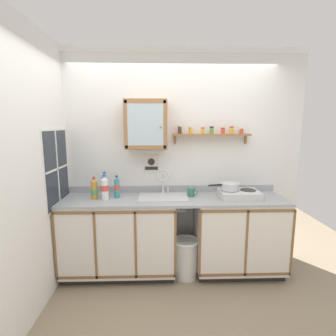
# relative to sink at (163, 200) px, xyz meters

# --- Properties ---
(floor) EXTENTS (5.63, 5.63, 0.00)m
(floor) POSITION_rel_sink_xyz_m (0.12, -0.38, -0.91)
(floor) COLOR gray
(floor) RESTS_ON ground
(back_wall) EXTENTS (3.23, 0.07, 2.69)m
(back_wall) POSITION_rel_sink_xyz_m (0.12, 0.28, 0.45)
(back_wall) COLOR white
(back_wall) RESTS_ON ground
(side_wall_left) EXTENTS (0.05, 3.43, 2.69)m
(side_wall_left) POSITION_rel_sink_xyz_m (-1.21, -0.66, 0.44)
(side_wall_left) COLOR white
(side_wall_left) RESTS_ON ground
(lower_cabinet_run) EXTENTS (1.32, 0.59, 0.91)m
(lower_cabinet_run) POSITION_rel_sink_xyz_m (-0.52, -0.03, -0.45)
(lower_cabinet_run) COLOR black
(lower_cabinet_run) RESTS_ON ground
(lower_cabinet_run_right) EXTENTS (1.05, 0.59, 0.91)m
(lower_cabinet_run_right) POSITION_rel_sink_xyz_m (0.90, -0.03, -0.45)
(lower_cabinet_run_right) COLOR black
(lower_cabinet_run_right) RESTS_ON ground
(countertop) EXTENTS (2.59, 0.61, 0.03)m
(countertop) POSITION_rel_sink_xyz_m (0.12, -0.04, 0.01)
(countertop) COLOR #9EA3A8
(countertop) RESTS_ON lower_cabinet_run
(backsplash) EXTENTS (2.59, 0.02, 0.08)m
(backsplash) POSITION_rel_sink_xyz_m (0.12, 0.24, 0.07)
(backsplash) COLOR #9EA3A8
(backsplash) RESTS_ON countertop
(sink) EXTENTS (0.58, 0.42, 0.45)m
(sink) POSITION_rel_sink_xyz_m (0.00, 0.00, 0.00)
(sink) COLOR silver
(sink) RESTS_ON countertop
(hot_plate_stove) EXTENTS (0.46, 0.33, 0.09)m
(hot_plate_stove) POSITION_rel_sink_xyz_m (0.89, -0.05, 0.07)
(hot_plate_stove) COLOR silver
(hot_plate_stove) RESTS_ON countertop
(saucepan) EXTENTS (0.37, 0.22, 0.09)m
(saucepan) POSITION_rel_sink_xyz_m (0.78, -0.03, 0.16)
(saucepan) COLOR silver
(saucepan) RESTS_ON hot_plate_stove
(bottle_opaque_white_0) EXTENTS (0.08, 0.08, 0.29)m
(bottle_opaque_white_0) POSITION_rel_sink_xyz_m (-0.66, -0.08, 0.17)
(bottle_opaque_white_0) COLOR white
(bottle_opaque_white_0) RESTS_ON countertop
(bottle_juice_amber_1) EXTENTS (0.08, 0.08, 0.26)m
(bottle_juice_amber_1) POSITION_rel_sink_xyz_m (-0.79, -0.05, 0.14)
(bottle_juice_amber_1) COLOR gold
(bottle_juice_amber_1) RESTS_ON countertop
(bottle_water_blue_2) EXTENTS (0.08, 0.08, 0.30)m
(bottle_water_blue_2) POSITION_rel_sink_xyz_m (-0.69, 0.05, 0.17)
(bottle_water_blue_2) COLOR #8CB7E0
(bottle_water_blue_2) RESTS_ON countertop
(bottle_detergent_teal_3) EXTENTS (0.06, 0.06, 0.26)m
(bottle_detergent_teal_3) POSITION_rel_sink_xyz_m (-0.54, -0.00, 0.15)
(bottle_detergent_teal_3) COLOR teal
(bottle_detergent_teal_3) RESTS_ON countertop
(mug) EXTENTS (0.12, 0.08, 0.10)m
(mug) POSITION_rel_sink_xyz_m (0.33, 0.02, 0.08)
(mug) COLOR #337259
(mug) RESTS_ON countertop
(wall_cabinet) EXTENTS (0.49, 0.30, 0.57)m
(wall_cabinet) POSITION_rel_sink_xyz_m (-0.20, 0.12, 0.87)
(wall_cabinet) COLOR #996B42
(spice_shelf) EXTENTS (0.94, 0.14, 0.23)m
(spice_shelf) POSITION_rel_sink_xyz_m (0.59, 0.19, 0.77)
(spice_shelf) COLOR #996B42
(warning_sign) EXTENTS (0.19, 0.01, 0.23)m
(warning_sign) POSITION_rel_sink_xyz_m (-0.15, 0.25, 0.39)
(warning_sign) COLOR silver
(window) EXTENTS (0.03, 0.65, 0.88)m
(window) POSITION_rel_sink_xyz_m (-1.18, -0.10, 0.39)
(window) COLOR #262D38
(trash_bin) EXTENTS (0.31, 0.31, 0.46)m
(trash_bin) POSITION_rel_sink_xyz_m (0.26, -0.13, -0.67)
(trash_bin) COLOR silver
(trash_bin) RESTS_ON ground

